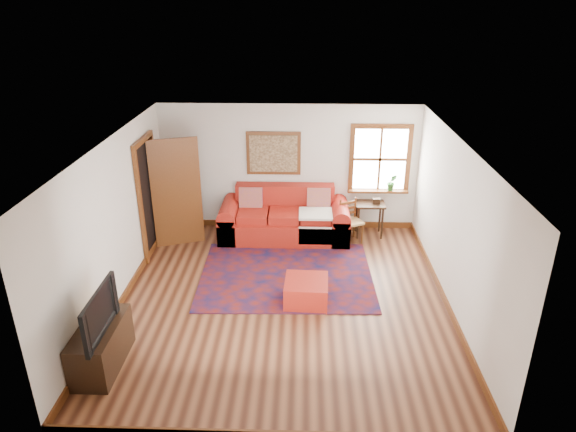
{
  "coord_description": "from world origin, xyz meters",
  "views": [
    {
      "loc": [
        0.29,
        -6.8,
        4.39
      ],
      "look_at": [
        0.05,
        0.6,
        1.16
      ],
      "focal_mm": 32.0,
      "sensor_mm": 36.0,
      "label": 1
    }
  ],
  "objects_px": {
    "media_cabinet": "(101,346)",
    "red_leather_sofa": "(285,221)",
    "side_table": "(370,209)",
    "ladder_back_chair": "(350,219)",
    "red_ottoman": "(306,291)"
  },
  "relations": [
    {
      "from": "red_ottoman",
      "to": "ladder_back_chair",
      "type": "relative_size",
      "value": 0.79
    },
    {
      "from": "media_cabinet",
      "to": "red_leather_sofa",
      "type": "bearing_deg",
      "value": 60.71
    },
    {
      "from": "red_leather_sofa",
      "to": "red_ottoman",
      "type": "height_order",
      "value": "red_leather_sofa"
    },
    {
      "from": "red_ottoman",
      "to": "side_table",
      "type": "xyz_separation_m",
      "value": [
        1.23,
        2.44,
        0.36
      ]
    },
    {
      "from": "ladder_back_chair",
      "to": "media_cabinet",
      "type": "relative_size",
      "value": 0.78
    },
    {
      "from": "red_ottoman",
      "to": "red_leather_sofa",
      "type": "bearing_deg",
      "value": 102.77
    },
    {
      "from": "red_leather_sofa",
      "to": "side_table",
      "type": "xyz_separation_m",
      "value": [
        1.65,
        0.11,
        0.23
      ]
    },
    {
      "from": "red_leather_sofa",
      "to": "side_table",
      "type": "height_order",
      "value": "red_leather_sofa"
    },
    {
      "from": "red_leather_sofa",
      "to": "ladder_back_chair",
      "type": "relative_size",
      "value": 2.99
    },
    {
      "from": "side_table",
      "to": "red_ottoman",
      "type": "bearing_deg",
      "value": -116.78
    },
    {
      "from": "red_ottoman",
      "to": "side_table",
      "type": "bearing_deg",
      "value": 65.81
    },
    {
      "from": "red_leather_sofa",
      "to": "media_cabinet",
      "type": "xyz_separation_m",
      "value": [
        -2.18,
        -3.88,
        -0.03
      ]
    },
    {
      "from": "side_table",
      "to": "media_cabinet",
      "type": "bearing_deg",
      "value": -133.77
    },
    {
      "from": "ladder_back_chair",
      "to": "red_ottoman",
      "type": "bearing_deg",
      "value": -110.95
    },
    {
      "from": "ladder_back_chair",
      "to": "media_cabinet",
      "type": "distance_m",
      "value": 5.06
    }
  ]
}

